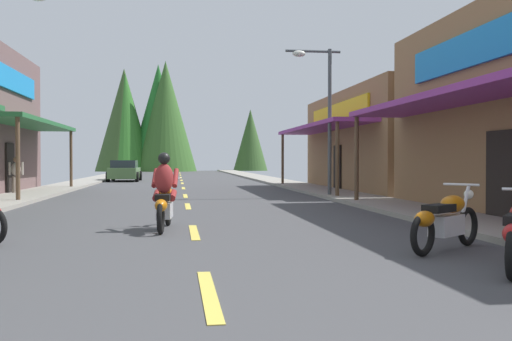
{
  "coord_description": "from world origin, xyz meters",
  "views": [
    {
      "loc": [
        -0.33,
        0.81,
        1.42
      ],
      "look_at": [
        3.67,
        30.48,
        0.88
      ],
      "focal_mm": 41.38,
      "sensor_mm": 36.0,
      "label": 1
    }
  ],
  "objects_px": {
    "streetlamp_left": "(6,66)",
    "pedestrian_by_shop": "(16,173)",
    "motorcycle_parked_right_3": "(446,220)",
    "parked_car_curbside": "(125,171)",
    "streetlamp_right": "(321,99)",
    "rider_cruising_lead": "(164,198)"
  },
  "relations": [
    {
      "from": "streetlamp_left",
      "to": "streetlamp_right",
      "type": "height_order",
      "value": "streetlamp_left"
    },
    {
      "from": "motorcycle_parked_right_3",
      "to": "parked_car_curbside",
      "type": "relative_size",
      "value": 0.4
    },
    {
      "from": "streetlamp_right",
      "to": "rider_cruising_lead",
      "type": "relative_size",
      "value": 2.61
    },
    {
      "from": "motorcycle_parked_right_3",
      "to": "rider_cruising_lead",
      "type": "distance_m",
      "value": 5.53
    },
    {
      "from": "rider_cruising_lead",
      "to": "pedestrian_by_shop",
      "type": "relative_size",
      "value": 1.39
    },
    {
      "from": "streetlamp_left",
      "to": "pedestrian_by_shop",
      "type": "xyz_separation_m",
      "value": [
        -1.6,
        7.09,
        -3.17
      ]
    },
    {
      "from": "motorcycle_parked_right_3",
      "to": "parked_car_curbside",
      "type": "height_order",
      "value": "parked_car_curbside"
    },
    {
      "from": "motorcycle_parked_right_3",
      "to": "pedestrian_by_shop",
      "type": "height_order",
      "value": "pedestrian_by_shop"
    },
    {
      "from": "parked_car_curbside",
      "to": "pedestrian_by_shop",
      "type": "bearing_deg",
      "value": 170.28
    },
    {
      "from": "pedestrian_by_shop",
      "to": "parked_car_curbside",
      "type": "relative_size",
      "value": 0.36
    },
    {
      "from": "streetlamp_left",
      "to": "parked_car_curbside",
      "type": "xyz_separation_m",
      "value": [
        1.29,
        22.86,
        -3.37
      ]
    },
    {
      "from": "rider_cruising_lead",
      "to": "parked_car_curbside",
      "type": "bearing_deg",
      "value": 11.01
    },
    {
      "from": "streetlamp_right",
      "to": "pedestrian_by_shop",
      "type": "bearing_deg",
      "value": 166.45
    },
    {
      "from": "motorcycle_parked_right_3",
      "to": "streetlamp_right",
      "type": "bearing_deg",
      "value": 46.45
    },
    {
      "from": "pedestrian_by_shop",
      "to": "parked_car_curbside",
      "type": "height_order",
      "value": "pedestrian_by_shop"
    },
    {
      "from": "streetlamp_right",
      "to": "parked_car_curbside",
      "type": "relative_size",
      "value": 1.3
    },
    {
      "from": "streetlamp_left",
      "to": "pedestrian_by_shop",
      "type": "height_order",
      "value": "streetlamp_left"
    },
    {
      "from": "streetlamp_right",
      "to": "motorcycle_parked_right_3",
      "type": "bearing_deg",
      "value": -95.46
    },
    {
      "from": "streetlamp_right",
      "to": "parked_car_curbside",
      "type": "bearing_deg",
      "value": 115.46
    },
    {
      "from": "streetlamp_left",
      "to": "motorcycle_parked_right_3",
      "type": "height_order",
      "value": "streetlamp_left"
    },
    {
      "from": "streetlamp_left",
      "to": "pedestrian_by_shop",
      "type": "distance_m",
      "value": 7.93
    },
    {
      "from": "streetlamp_left",
      "to": "motorcycle_parked_right_3",
      "type": "relative_size",
      "value": 3.57
    }
  ]
}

